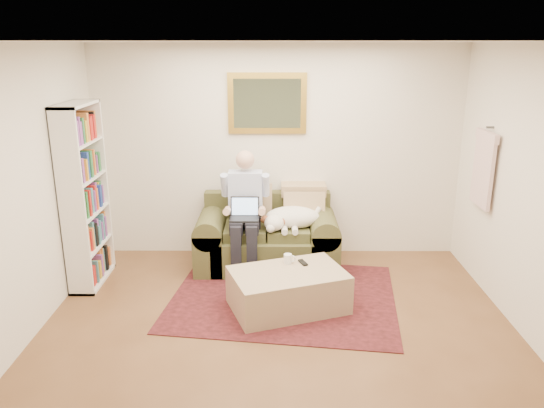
{
  "coord_description": "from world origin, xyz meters",
  "views": [
    {
      "loc": [
        -0.04,
        -3.91,
        2.6
      ],
      "look_at": [
        -0.06,
        1.48,
        0.95
      ],
      "focal_mm": 35.0,
      "sensor_mm": 36.0,
      "label": 1
    }
  ],
  "objects_px": {
    "sleeping_dog": "(293,217)",
    "ottoman": "(288,290)",
    "bookshelf": "(84,196)",
    "sofa": "(267,243)",
    "seated_man": "(245,214)",
    "laptop": "(245,213)",
    "coffee_mug": "(288,259)"
  },
  "relations": [
    {
      "from": "laptop",
      "to": "coffee_mug",
      "type": "distance_m",
      "value": 0.87
    },
    {
      "from": "seated_man",
      "to": "laptop",
      "type": "distance_m",
      "value": 0.07
    },
    {
      "from": "bookshelf",
      "to": "coffee_mug",
      "type": "bearing_deg",
      "value": -11.31
    },
    {
      "from": "sleeping_dog",
      "to": "coffee_mug",
      "type": "bearing_deg",
      "value": -95.32
    },
    {
      "from": "seated_man",
      "to": "bookshelf",
      "type": "relative_size",
      "value": 0.71
    },
    {
      "from": "seated_man",
      "to": "bookshelf",
      "type": "bearing_deg",
      "value": -170.53
    },
    {
      "from": "ottoman",
      "to": "bookshelf",
      "type": "distance_m",
      "value": 2.43
    },
    {
      "from": "laptop",
      "to": "sofa",
      "type": "bearing_deg",
      "value": 41.02
    },
    {
      "from": "sleeping_dog",
      "to": "bookshelf",
      "type": "bearing_deg",
      "value": -171.1
    },
    {
      "from": "seated_man",
      "to": "ottoman",
      "type": "relative_size",
      "value": 1.27
    },
    {
      "from": "bookshelf",
      "to": "ottoman",
      "type": "bearing_deg",
      "value": -16.57
    },
    {
      "from": "sleeping_dog",
      "to": "ottoman",
      "type": "distance_m",
      "value": 1.11
    },
    {
      "from": "seated_man",
      "to": "sleeping_dog",
      "type": "height_order",
      "value": "seated_man"
    },
    {
      "from": "laptop",
      "to": "bookshelf",
      "type": "relative_size",
      "value": 0.16
    },
    {
      "from": "sofa",
      "to": "seated_man",
      "type": "xyz_separation_m",
      "value": [
        -0.25,
        -0.15,
        0.42
      ]
    },
    {
      "from": "sofa",
      "to": "laptop",
      "type": "relative_size",
      "value": 5.15
    },
    {
      "from": "sofa",
      "to": "bookshelf",
      "type": "distance_m",
      "value": 2.15
    },
    {
      "from": "laptop",
      "to": "coffee_mug",
      "type": "xyz_separation_m",
      "value": [
        0.48,
        -0.66,
        -0.29
      ]
    },
    {
      "from": "seated_man",
      "to": "bookshelf",
      "type": "xyz_separation_m",
      "value": [
        -1.73,
        -0.29,
        0.29
      ]
    },
    {
      "from": "sleeping_dog",
      "to": "ottoman",
      "type": "relative_size",
      "value": 0.62
    },
    {
      "from": "coffee_mug",
      "to": "bookshelf",
      "type": "xyz_separation_m",
      "value": [
        -2.2,
        0.44,
        0.55
      ]
    },
    {
      "from": "seated_man",
      "to": "bookshelf",
      "type": "height_order",
      "value": "bookshelf"
    },
    {
      "from": "sleeping_dog",
      "to": "coffee_mug",
      "type": "relative_size",
      "value": 6.9
    },
    {
      "from": "seated_man",
      "to": "sleeping_dog",
      "type": "bearing_deg",
      "value": 7.13
    },
    {
      "from": "sofa",
      "to": "laptop",
      "type": "bearing_deg",
      "value": -138.98
    },
    {
      "from": "bookshelf",
      "to": "sofa",
      "type": "bearing_deg",
      "value": 12.59
    },
    {
      "from": "laptop",
      "to": "coffee_mug",
      "type": "relative_size",
      "value": 3.25
    },
    {
      "from": "sleeping_dog",
      "to": "ottoman",
      "type": "xyz_separation_m",
      "value": [
        -0.08,
        -1.01,
        -0.44
      ]
    },
    {
      "from": "seated_man",
      "to": "laptop",
      "type": "bearing_deg",
      "value": -90.0
    },
    {
      "from": "laptop",
      "to": "sleeping_dog",
      "type": "height_order",
      "value": "laptop"
    },
    {
      "from": "laptop",
      "to": "sleeping_dog",
      "type": "relative_size",
      "value": 0.47
    },
    {
      "from": "coffee_mug",
      "to": "bookshelf",
      "type": "bearing_deg",
      "value": 168.69
    }
  ]
}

